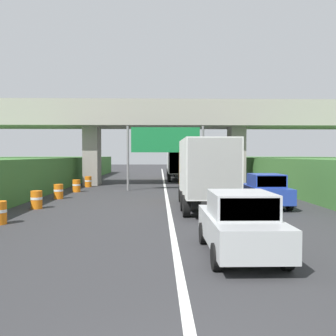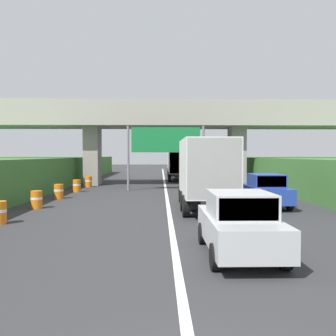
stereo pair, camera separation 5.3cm
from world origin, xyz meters
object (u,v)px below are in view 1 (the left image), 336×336
(construction_barrel_3, at_px, (59,191))
(construction_barrel_4, at_px, (76,186))
(car_blue, at_px, (265,190))
(truck_white, at_px, (176,161))
(construction_barrel_5, at_px, (88,182))
(car_silver, at_px, (240,224))
(overhead_highway_sign, at_px, (165,144))
(construction_barrel_2, at_px, (37,200))
(truck_yellow, at_px, (179,162))
(truck_orange, at_px, (204,170))

(construction_barrel_3, distance_m, construction_barrel_4, 4.10)
(car_blue, relative_size, construction_barrel_4, 4.56)
(truck_white, height_order, construction_barrel_3, truck_white)
(construction_barrel_4, distance_m, construction_barrel_5, 4.10)
(car_silver, relative_size, construction_barrel_5, 4.56)
(overhead_highway_sign, relative_size, construction_barrel_2, 6.53)
(truck_white, xyz_separation_m, construction_barrel_5, (-8.18, -16.85, -1.47))
(car_blue, distance_m, construction_barrel_3, 12.32)
(truck_yellow, distance_m, construction_barrel_5, 11.32)
(car_blue, height_order, construction_barrel_2, car_blue)
(truck_orange, relative_size, construction_barrel_4, 8.11)
(construction_barrel_5, bearing_deg, construction_barrel_2, -90.75)
(truck_yellow, height_order, car_silver, truck_yellow)
(truck_white, relative_size, construction_barrel_2, 8.11)
(truck_orange, height_order, truck_yellow, same)
(car_blue, xyz_separation_m, construction_barrel_5, (-11.52, 11.96, -0.40))
(construction_barrel_3, bearing_deg, construction_barrel_2, -89.41)
(truck_white, distance_m, construction_barrel_3, 26.45)
(truck_orange, height_order, construction_barrel_4, truck_orange)
(truck_white, relative_size, truck_yellow, 1.00)
(truck_white, height_order, car_blue, truck_white)
(construction_barrel_5, bearing_deg, truck_orange, -56.80)
(overhead_highway_sign, height_order, construction_barrel_3, overhead_highway_sign)
(construction_barrel_2, distance_m, construction_barrel_3, 4.10)
(overhead_highway_sign, xyz_separation_m, truck_orange, (1.78, -9.49, -1.63))
(truck_white, bearing_deg, truck_orange, -89.87)
(car_blue, height_order, construction_barrel_5, car_blue)
(truck_orange, bearing_deg, truck_white, 90.13)
(truck_orange, bearing_deg, car_blue, 11.39)
(truck_white, bearing_deg, construction_barrel_4, -111.44)
(construction_barrel_2, bearing_deg, overhead_highway_sign, 54.08)
(overhead_highway_sign, height_order, car_blue, overhead_highway_sign)
(overhead_highway_sign, height_order, construction_barrel_2, overhead_highway_sign)
(truck_yellow, bearing_deg, construction_barrel_4, -124.27)
(overhead_highway_sign, relative_size, truck_orange, 0.81)
(truck_orange, xyz_separation_m, car_silver, (-0.08, -8.33, -1.08))
(truck_orange, relative_size, construction_barrel_3, 8.11)
(truck_yellow, relative_size, car_blue, 1.78)
(car_silver, bearing_deg, truck_white, 89.99)
(car_blue, distance_m, construction_barrel_2, 11.69)
(truck_yellow, xyz_separation_m, construction_barrel_2, (-8.23, -20.09, -1.47))
(construction_barrel_3, bearing_deg, car_silver, -56.69)
(truck_yellow, height_order, construction_barrel_4, truck_yellow)
(construction_barrel_2, distance_m, construction_barrel_4, 8.19)
(truck_orange, height_order, car_blue, truck_orange)
(overhead_highway_sign, distance_m, construction_barrel_5, 7.83)
(truck_yellow, relative_size, construction_barrel_2, 8.11)
(overhead_highway_sign, distance_m, truck_white, 20.11)
(construction_barrel_4, bearing_deg, truck_white, 68.56)
(truck_white, distance_m, construction_barrel_2, 30.34)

